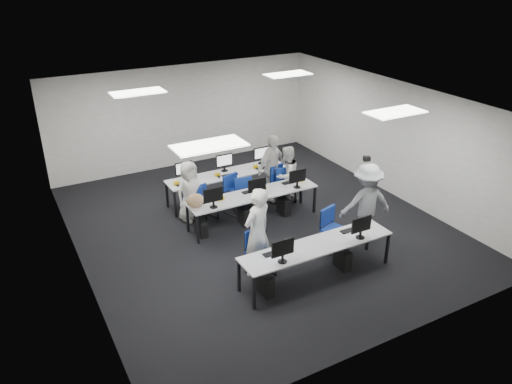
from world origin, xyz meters
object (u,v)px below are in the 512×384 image
chair_7 (281,188)px  student_3 (272,168)px  desk_front (317,247)px  chair_1 (334,238)px  chair_2 (206,209)px  student_1 (287,175)px  chair_6 (241,198)px  chair_3 (236,202)px  photographer (366,203)px  chair_5 (194,207)px  student_0 (257,232)px  student_2 (190,191)px  chair_0 (260,261)px  chair_4 (282,192)px  desk_mid (253,196)px

chair_7 → student_3: size_ratio=0.54×
desk_front → chair_1: 1.17m
chair_2 → desk_front: bearing=-93.0°
desk_front → student_3: size_ratio=1.81×
student_1 → student_3: bearing=-69.8°
chair_6 → student_1: student_1 is taller
chair_3 → photographer: 3.21m
student_1 → photographer: (0.52, -2.44, 0.15)m
chair_3 → chair_5: chair_3 is taller
chair_7 → student_0: bearing=-115.4°
student_2 → student_3: 2.26m
chair_2 → student_0: 2.66m
chair_3 → student_2: 1.22m
chair_0 → chair_1: chair_1 is taller
chair_4 → photographer: (0.63, -2.44, 0.59)m
chair_3 → chair_6: (0.20, 0.14, -0.01)m
chair_2 → chair_4: bearing=-22.3°
desk_front → student_0: student_0 is taller
chair_3 → student_1: student_1 is taller
chair_2 → student_3: size_ratio=0.48×
chair_4 → chair_7: size_ratio=1.03×
chair_5 → chair_6: (1.20, -0.17, 0.03)m
chair_7 → student_1: student_1 is taller
chair_4 → student_0: bearing=-149.5°
desk_front → chair_2: bearing=106.3°
student_2 → chair_7: bearing=-19.6°
chair_1 → chair_4: 2.51m
desk_mid → chair_2: bearing=145.5°
chair_0 → chair_6: (0.97, 2.72, -0.00)m
chair_2 → photographer: photographer is taller
desk_front → chair_4: 3.36m
chair_7 → chair_0: bearing=-114.3°
chair_1 → chair_6: (-0.85, 2.69, -0.01)m
chair_1 → chair_7: size_ratio=1.01×
student_3 → chair_3: bearing=169.7°
photographer → desk_mid: bearing=-31.7°
chair_2 → student_3: student_3 is taller
student_1 → photographer: bearing=80.7°
desk_mid → chair_6: (0.04, 0.73, -0.38)m
desk_mid → student_0: bearing=-116.4°
student_3 → photographer: bearing=-96.3°
chair_5 → student_0: size_ratio=0.46×
chair_7 → chair_1: bearing=-83.1°
student_2 → photographer: 4.09m
student_1 → student_3: size_ratio=0.85×
desk_mid → photographer: photographer is taller
chair_5 → photographer: bearing=-47.1°
chair_2 → chair_6: chair_6 is taller
chair_5 → chair_0: bearing=-88.7°
chair_7 → student_3: bearing=174.9°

